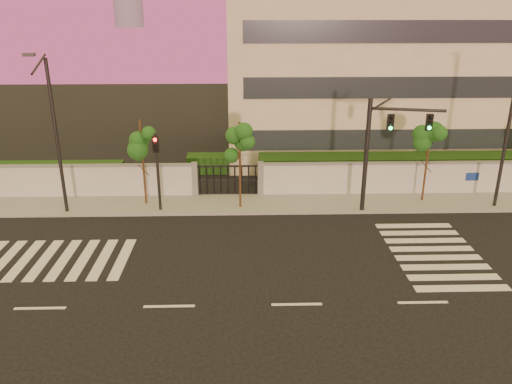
# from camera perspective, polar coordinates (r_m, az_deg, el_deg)

# --- Properties ---
(ground) EXTENTS (120.00, 120.00, 0.00)m
(ground) POSITION_cam_1_polar(r_m,az_deg,el_deg) (20.15, 4.68, -12.69)
(ground) COLOR black
(ground) RESTS_ON ground
(sidewalk) EXTENTS (60.00, 3.00, 0.15)m
(sidewalk) POSITION_cam_1_polar(r_m,az_deg,el_deg) (29.44, 2.57, -1.34)
(sidewalk) COLOR gray
(sidewalk) RESTS_ON ground
(perimeter_wall) EXTENTS (60.00, 0.36, 2.20)m
(perimeter_wall) POSITION_cam_1_polar(r_m,az_deg,el_deg) (30.50, 2.60, 1.44)
(perimeter_wall) COLOR #B7B9BE
(perimeter_wall) RESTS_ON ground
(hedge_row) EXTENTS (41.00, 4.25, 1.80)m
(hedge_row) POSITION_cam_1_polar(r_m,az_deg,el_deg) (33.26, 4.09, 2.58)
(hedge_row) COLOR #173810
(hedge_row) RESTS_ON ground
(institutional_building) EXTENTS (24.40, 12.40, 12.25)m
(institutional_building) POSITION_cam_1_polar(r_m,az_deg,el_deg) (40.58, 14.65, 12.96)
(institutional_building) COLOR beige
(institutional_building) RESTS_ON ground
(road_markings) EXTENTS (57.00, 7.62, 0.02)m
(road_markings) POSITION_cam_1_polar(r_m,az_deg,el_deg) (23.28, -0.19, -7.71)
(road_markings) COLOR silver
(road_markings) RESTS_ON ground
(street_tree_c) EXTENTS (1.57, 1.25, 5.12)m
(street_tree_c) POSITION_cam_1_polar(r_m,az_deg,el_deg) (28.88, -12.90, 5.44)
(street_tree_c) COLOR #382314
(street_tree_c) RESTS_ON ground
(street_tree_d) EXTENTS (1.62, 1.29, 5.11)m
(street_tree_d) POSITION_cam_1_polar(r_m,az_deg,el_deg) (27.68, -1.82, 5.29)
(street_tree_d) COLOR #382314
(street_tree_d) RESTS_ON ground
(street_tree_e) EXTENTS (1.49, 1.19, 5.19)m
(street_tree_e) POSITION_cam_1_polar(r_m,az_deg,el_deg) (30.33, 19.23, 5.62)
(street_tree_e) COLOR #382314
(street_tree_e) RESTS_ON ground
(traffic_signal_main) EXTENTS (4.07, 1.04, 6.49)m
(traffic_signal_main) POSITION_cam_1_polar(r_m,az_deg,el_deg) (27.97, 14.23, 5.56)
(traffic_signal_main) COLOR black
(traffic_signal_main) RESTS_ON ground
(traffic_signal_secondary) EXTENTS (0.36, 0.34, 4.60)m
(traffic_signal_secondary) POSITION_cam_1_polar(r_m,az_deg,el_deg) (27.98, -11.23, 3.27)
(traffic_signal_secondary) COLOR black
(traffic_signal_secondary) RESTS_ON ground
(streetlight_west) EXTENTS (0.53, 2.15, 8.96)m
(streetlight_west) POSITION_cam_1_polar(r_m,az_deg,el_deg) (28.62, -22.06, 6.54)
(streetlight_west) COLOR black
(streetlight_west) RESTS_ON ground
(streetlight_east) EXTENTS (0.54, 2.18, 9.07)m
(streetlight_east) POSITION_cam_1_polar(r_m,az_deg,el_deg) (30.64, 27.07, 6.75)
(streetlight_east) COLOR black
(streetlight_east) RESTS_ON ground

